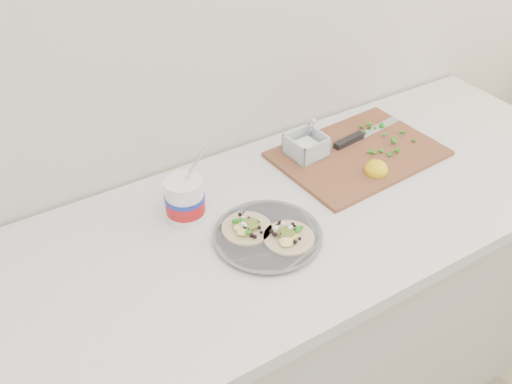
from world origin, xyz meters
TOP-DOWN VIEW (x-y plane):
  - counter at (0.00, 1.43)m, footprint 2.44×0.66m
  - taco_plate at (0.21, 1.37)m, footprint 0.26×0.26m
  - tub at (0.08, 1.53)m, footprint 0.10×0.10m
  - cutboard at (0.60, 1.53)m, footprint 0.47×0.34m

SIDE VIEW (x-z plane):
  - counter at x=0.00m, z-range 0.00..0.90m
  - taco_plate at x=0.21m, z-range 0.90..0.94m
  - cutboard at x=0.60m, z-range 0.88..0.95m
  - tub at x=0.08m, z-range 0.86..1.07m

